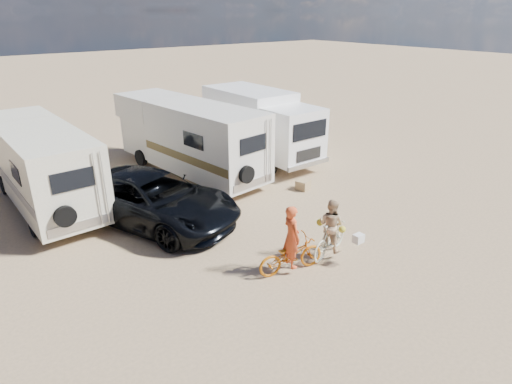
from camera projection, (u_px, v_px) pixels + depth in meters
ground at (283, 234)px, 13.64m from camera, size 140.00×140.00×0.00m
rv_main at (189, 139)px, 18.16m from camera, size 3.18×8.04×3.04m
rv_left at (42, 168)px, 15.09m from camera, size 2.41×7.28×2.89m
box_truck at (261, 126)px, 19.93m from camera, size 2.44×6.33×3.15m
dark_suv at (153, 199)px, 14.10m from camera, size 4.79×6.59×1.67m
bike_man at (291, 255)px, 11.50m from camera, size 1.98×1.03×0.99m
bike_woman at (330, 238)px, 12.30m from camera, size 1.81×0.93×1.04m
rider_man at (291, 243)px, 11.36m from camera, size 0.54×0.71×1.75m
rider_woman at (331, 230)px, 12.20m from camera, size 0.76×0.88×1.55m
bike_parked at (308, 144)px, 21.36m from camera, size 1.54×1.50×0.84m
cooler at (222, 199)px, 15.67m from camera, size 0.54×0.43×0.39m
crate at (303, 185)px, 16.96m from camera, size 0.57×0.57×0.37m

